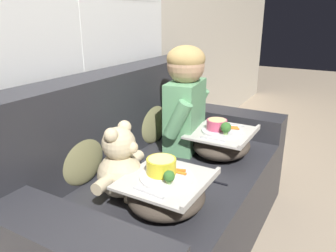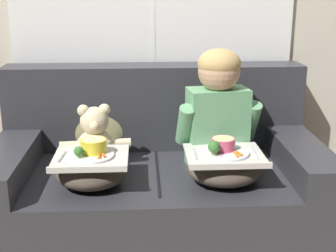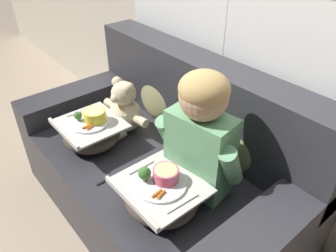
{
  "view_description": "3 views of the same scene",
  "coord_description": "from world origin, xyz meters",
  "px_view_note": "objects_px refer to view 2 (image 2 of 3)",
  "views": [
    {
      "loc": [
        -1.39,
        -0.82,
        1.28
      ],
      "look_at": [
        0.13,
        0.05,
        0.67
      ],
      "focal_mm": 35.0,
      "sensor_mm": 36.0,
      "label": 1
    },
    {
      "loc": [
        -0.08,
        -2.34,
        1.42
      ],
      "look_at": [
        0.06,
        -0.03,
        0.71
      ],
      "focal_mm": 50.0,
      "sensor_mm": 36.0,
      "label": 2
    },
    {
      "loc": [
        1.17,
        -0.87,
        1.67
      ],
      "look_at": [
        0.03,
        0.09,
        0.65
      ],
      "focal_mm": 35.0,
      "sensor_mm": 36.0,
      "label": 3
    }
  ],
  "objects_px": {
    "couch": "(157,184)",
    "lap_tray_child": "(224,166)",
    "child_figure": "(218,103)",
    "lap_tray_teddy": "(91,169)",
    "teddy_bear": "(95,141)",
    "throw_pillow_behind_child": "(210,121)",
    "throw_pillow_behind_teddy": "(99,123)"
  },
  "relations": [
    {
      "from": "throw_pillow_behind_child",
      "to": "lap_tray_teddy",
      "type": "xyz_separation_m",
      "value": [
        -0.65,
        -0.5,
        -0.09
      ]
    },
    {
      "from": "teddy_bear",
      "to": "lap_tray_teddy",
      "type": "height_order",
      "value": "teddy_bear"
    },
    {
      "from": "couch",
      "to": "throw_pillow_behind_teddy",
      "type": "height_order",
      "value": "couch"
    },
    {
      "from": "throw_pillow_behind_teddy",
      "to": "lap_tray_teddy",
      "type": "xyz_separation_m",
      "value": [
        0.0,
        -0.5,
        -0.09
      ]
    },
    {
      "from": "child_figure",
      "to": "lap_tray_teddy",
      "type": "distance_m",
      "value": 0.74
    },
    {
      "from": "couch",
      "to": "teddy_bear",
      "type": "relative_size",
      "value": 4.61
    },
    {
      "from": "couch",
      "to": "lap_tray_teddy",
      "type": "distance_m",
      "value": 0.48
    },
    {
      "from": "lap_tray_child",
      "to": "throw_pillow_behind_teddy",
      "type": "bearing_deg",
      "value": 142.52
    },
    {
      "from": "lap_tray_child",
      "to": "lap_tray_teddy",
      "type": "height_order",
      "value": "lap_tray_child"
    },
    {
      "from": "throw_pillow_behind_teddy",
      "to": "teddy_bear",
      "type": "relative_size",
      "value": 0.94
    },
    {
      "from": "couch",
      "to": "lap_tray_teddy",
      "type": "height_order",
      "value": "couch"
    },
    {
      "from": "couch",
      "to": "lap_tray_child",
      "type": "bearing_deg",
      "value": -40.18
    },
    {
      "from": "couch",
      "to": "child_figure",
      "type": "relative_size",
      "value": 2.75
    },
    {
      "from": "teddy_bear",
      "to": "lap_tray_child",
      "type": "bearing_deg",
      "value": -20.16
    },
    {
      "from": "lap_tray_child",
      "to": "lap_tray_teddy",
      "type": "distance_m",
      "value": 0.65
    },
    {
      "from": "teddy_bear",
      "to": "lap_tray_teddy",
      "type": "bearing_deg",
      "value": -90.01
    },
    {
      "from": "lap_tray_teddy",
      "to": "couch",
      "type": "bearing_deg",
      "value": 40.08
    },
    {
      "from": "teddy_bear",
      "to": "lap_tray_child",
      "type": "height_order",
      "value": "teddy_bear"
    },
    {
      "from": "couch",
      "to": "teddy_bear",
      "type": "bearing_deg",
      "value": -173.75
    },
    {
      "from": "couch",
      "to": "teddy_bear",
      "type": "distance_m",
      "value": 0.43
    },
    {
      "from": "throw_pillow_behind_teddy",
      "to": "teddy_bear",
      "type": "height_order",
      "value": "same"
    },
    {
      "from": "teddy_bear",
      "to": "throw_pillow_behind_child",
      "type": "bearing_deg",
      "value": 21.79
    },
    {
      "from": "throw_pillow_behind_child",
      "to": "throw_pillow_behind_teddy",
      "type": "distance_m",
      "value": 0.65
    },
    {
      "from": "couch",
      "to": "throw_pillow_behind_teddy",
      "type": "distance_m",
      "value": 0.5
    },
    {
      "from": "throw_pillow_behind_teddy",
      "to": "lap_tray_child",
      "type": "relative_size",
      "value": 0.93
    },
    {
      "from": "throw_pillow_behind_child",
      "to": "throw_pillow_behind_teddy",
      "type": "relative_size",
      "value": 1.06
    },
    {
      "from": "child_figure",
      "to": "throw_pillow_behind_teddy",
      "type": "bearing_deg",
      "value": 158.51
    },
    {
      "from": "couch",
      "to": "throw_pillow_behind_child",
      "type": "bearing_deg",
      "value": 34.59
    },
    {
      "from": "throw_pillow_behind_teddy",
      "to": "teddy_bear",
      "type": "distance_m",
      "value": 0.26
    },
    {
      "from": "child_figure",
      "to": "lap_tray_teddy",
      "type": "bearing_deg",
      "value": -159.64
    },
    {
      "from": "child_figure",
      "to": "couch",
      "type": "bearing_deg",
      "value": 174.4
    },
    {
      "from": "throw_pillow_behind_teddy",
      "to": "throw_pillow_behind_child",
      "type": "bearing_deg",
      "value": 0.0
    }
  ]
}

